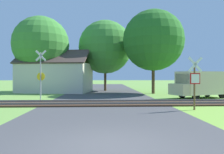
{
  "coord_description": "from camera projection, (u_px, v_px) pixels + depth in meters",
  "views": [
    {
      "loc": [
        -0.15,
        -5.84,
        1.91
      ],
      "look_at": [
        0.5,
        9.64,
        1.8
      ],
      "focal_mm": 35.0,
      "sensor_mm": 36.0,
      "label": 1
    }
  ],
  "objects": [
    {
      "name": "rail_track",
      "position": [
        105.0,
        103.0,
        14.48
      ],
      "size": [
        60.0,
        2.6,
        0.22
      ],
      "color": "#422D1E",
      "rests_on": "ground"
    },
    {
      "name": "tree_left",
      "position": [
        41.0,
        44.0,
        25.03
      ],
      "size": [
        6.41,
        6.41,
        8.68
      ],
      "color": "#513823",
      "rests_on": "ground"
    },
    {
      "name": "crossing_sign_far",
      "position": [
        41.0,
        73.0,
        16.95
      ],
      "size": [
        0.87,
        0.17,
        3.89
      ],
      "rotation": [
        0.0,
        0.0,
        -0.11
      ],
      "color": "#9E9EA5",
      "rests_on": "ground"
    },
    {
      "name": "tree_right",
      "position": [
        153.0,
        40.0,
        22.9
      ],
      "size": [
        6.4,
        6.4,
        8.8
      ],
      "color": "#513823",
      "rests_on": "ground"
    },
    {
      "name": "tree_center",
      "position": [
        105.0,
        47.0,
        27.06
      ],
      "size": [
        6.6,
        6.6,
        8.73
      ],
      "color": "#513823",
      "rests_on": "ground"
    },
    {
      "name": "house",
      "position": [
        56.0,
        77.0,
        25.02
      ],
      "size": [
        8.73,
        6.39,
        4.83
      ],
      "rotation": [
        0.0,
        0.0,
        -0.17
      ],
      "color": "beige",
      "rests_on": "ground"
    },
    {
      "name": "stop_sign_near",
      "position": [
        195.0,
        80.0,
        12.03
      ],
      "size": [
        0.87,
        0.2,
        2.96
      ],
      "rotation": [
        0.0,
        0.0,
        3.31
      ],
      "color": "brown",
      "rests_on": "ground"
    },
    {
      "name": "road_asphalt",
      "position": [
        107.0,
        128.0,
        7.85
      ],
      "size": [
        8.14,
        80.0,
        0.01
      ],
      "primitive_type": "cube",
      "color": "#424244",
      "rests_on": "ground"
    },
    {
      "name": "mail_truck",
      "position": [
        200.0,
        83.0,
        18.29
      ],
      "size": [
        5.24,
        3.46,
        2.24
      ],
      "rotation": [
        0.0,
        0.0,
        1.93
      ],
      "color": "beige",
      "rests_on": "ground"
    },
    {
      "name": "ground_plane",
      "position": [
        109.0,
        147.0,
        5.85
      ],
      "size": [
        160.0,
        160.0,
        0.0
      ],
      "primitive_type": "plane",
      "color": "#6B9942"
    }
  ]
}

